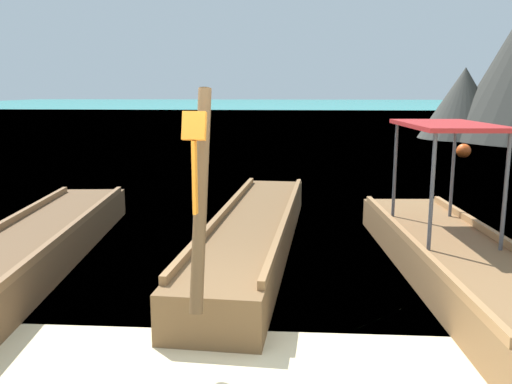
{
  "coord_description": "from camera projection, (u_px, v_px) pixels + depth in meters",
  "views": [
    {
      "loc": [
        0.5,
        -4.17,
        2.49
      ],
      "look_at": [
        0.0,
        3.08,
        1.09
      ],
      "focal_mm": 37.88,
      "sensor_mm": 36.0,
      "label": 1
    }
  ],
  "objects": [
    {
      "name": "longtail_boat_yellow_ribbon",
      "position": [
        459.0,
        258.0,
        7.01
      ],
      "size": [
        1.71,
        6.55,
        2.74
      ],
      "color": "brown",
      "rests_on": "ground"
    },
    {
      "name": "longtail_boat_orange_ribbon",
      "position": [
        254.0,
        233.0,
        8.34
      ],
      "size": [
        1.54,
        7.06,
        2.5
      ],
      "color": "brown",
      "rests_on": "ground"
    },
    {
      "name": "mooring_buoy_near",
      "position": [
        464.0,
        151.0,
        19.59
      ],
      "size": [
        0.52,
        0.52,
        0.52
      ],
      "color": "#EA5119",
      "rests_on": "sea_water"
    },
    {
      "name": "sea_water",
      "position": [
        289.0,
        110.0,
        64.42
      ],
      "size": [
        120.0,
        120.0,
        0.0
      ],
      "primitive_type": "plane",
      "color": "teal",
      "rests_on": "ground"
    },
    {
      "name": "longtail_boat_pink_ribbon",
      "position": [
        32.0,
        250.0,
        7.52
      ],
      "size": [
        1.73,
        7.28,
        2.81
      ],
      "color": "brown",
      "rests_on": "ground"
    }
  ]
}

